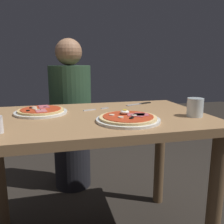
# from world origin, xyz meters

# --- Properties ---
(dining_table) EXTENTS (1.17, 0.72, 0.74)m
(dining_table) POSITION_xyz_m (0.00, 0.00, 0.62)
(dining_table) COLOR #9E754C
(dining_table) RESTS_ON ground
(pizza_foreground) EXTENTS (0.29, 0.29, 0.05)m
(pizza_foreground) POSITION_xyz_m (0.14, -0.15, 0.76)
(pizza_foreground) COLOR white
(pizza_foreground) RESTS_ON dining_table
(pizza_across_left) EXTENTS (0.27, 0.27, 0.03)m
(pizza_across_left) POSITION_xyz_m (-0.25, 0.11, 0.76)
(pizza_across_left) COLOR white
(pizza_across_left) RESTS_ON dining_table
(water_glass_near) EXTENTS (0.08, 0.08, 0.09)m
(water_glass_near) POSITION_xyz_m (0.49, -0.14, 0.78)
(water_glass_near) COLOR silver
(water_glass_near) RESTS_ON dining_table
(fork) EXTENTS (0.15, 0.06, 0.00)m
(fork) POSITION_xyz_m (0.03, 0.14, 0.75)
(fork) COLOR silver
(fork) RESTS_ON dining_table
(knife) EXTENTS (0.19, 0.09, 0.01)m
(knife) POSITION_xyz_m (0.35, 0.25, 0.75)
(knife) COLOR silver
(knife) RESTS_ON dining_table
(diner_person) EXTENTS (0.32, 0.32, 1.18)m
(diner_person) POSITION_xyz_m (-0.06, 0.70, 0.56)
(diner_person) COLOR black
(diner_person) RESTS_ON ground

